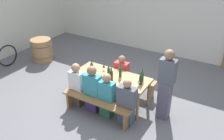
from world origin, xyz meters
TOP-DOWN VIEW (x-y plane):
  - ground_plane at (0.00, 0.00)m, footprint 24.00×24.00m
  - back_wall at (0.00, 3.64)m, footprint 14.00×0.20m
  - tasting_table at (0.00, 0.00)m, footprint 1.83×0.74m
  - bench_near at (0.00, -0.67)m, footprint 1.73×0.30m
  - bench_far at (0.00, 0.67)m, footprint 1.73×0.30m
  - wine_bottle_0 at (0.10, -0.20)m, footprint 0.08×0.08m
  - wine_bottle_1 at (0.20, 0.05)m, footprint 0.07×0.07m
  - wine_bottle_2 at (0.74, -0.01)m, footprint 0.07×0.07m
  - wine_bottle_3 at (-0.03, -0.09)m, footprint 0.08×0.08m
  - wine_bottle_4 at (-0.52, -0.09)m, footprint 0.07×0.07m
  - wine_bottle_5 at (0.72, 0.14)m, footprint 0.07×0.07m
  - wine_glass_0 at (-0.17, 0.10)m, footprint 0.07×0.07m
  - wine_glass_1 at (-0.32, 0.14)m, footprint 0.06×0.06m
  - wine_glass_2 at (0.74, -0.10)m, footprint 0.06×0.06m
  - seated_guest_near_0 at (-0.66, -0.52)m, footprint 0.35×0.24m
  - seated_guest_near_1 at (-0.21, -0.52)m, footprint 0.40×0.24m
  - seated_guest_near_2 at (0.18, -0.52)m, footprint 0.36×0.24m
  - seated_guest_near_3 at (0.68, -0.52)m, footprint 0.41×0.24m
  - seated_guest_far_0 at (-0.02, 0.52)m, footprint 0.36×0.24m
  - standing_host at (1.30, 0.09)m, footprint 0.35×0.24m
  - wine_barrel at (-3.29, 0.92)m, footprint 0.70×0.70m

SIDE VIEW (x-z plane):
  - ground_plane at x=0.00m, z-range 0.00..0.00m
  - bench_near at x=0.00m, z-range 0.12..0.57m
  - bench_far at x=0.00m, z-range 0.12..0.57m
  - wine_barrel at x=-3.29m, z-range 0.00..0.75m
  - seated_guest_far_0 at x=-0.02m, z-range -0.03..1.03m
  - seated_guest_near_3 at x=0.68m, z-range -0.04..1.06m
  - seated_guest_near_2 at x=0.18m, z-range -0.03..1.06m
  - seated_guest_near_0 at x=-0.66m, z-range -0.02..1.09m
  - seated_guest_near_1 at x=-0.21m, z-range -0.03..1.14m
  - tasting_table at x=0.00m, z-range 0.29..1.04m
  - standing_host at x=1.30m, z-range -0.01..1.65m
  - wine_glass_2 at x=0.74m, z-range 0.78..0.93m
  - wine_glass_1 at x=-0.32m, z-range 0.78..0.94m
  - wine_bottle_2 at x=0.74m, z-range 0.71..1.02m
  - wine_bottle_5 at x=0.72m, z-range 0.71..1.02m
  - wine_bottle_3 at x=-0.03m, z-range 0.71..1.03m
  - wine_bottle_4 at x=-0.52m, z-range 0.71..1.03m
  - wine_glass_0 at x=-0.17m, z-range 0.79..0.96m
  - wine_bottle_0 at x=0.10m, z-range 0.70..1.05m
  - wine_bottle_1 at x=0.20m, z-range 0.71..1.06m
  - back_wall at x=0.00m, z-range 0.00..3.20m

